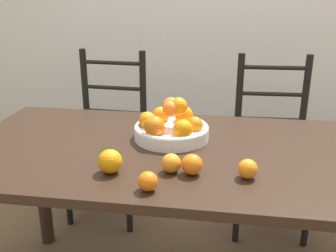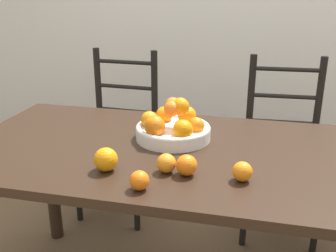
{
  "view_description": "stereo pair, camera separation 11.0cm",
  "coord_description": "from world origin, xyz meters",
  "px_view_note": "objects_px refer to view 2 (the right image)",
  "views": [
    {
      "loc": [
        0.12,
        -1.41,
        1.38
      ],
      "look_at": [
        -0.1,
        0.01,
        0.86
      ],
      "focal_mm": 42.0,
      "sensor_mm": 36.0,
      "label": 1
    },
    {
      "loc": [
        0.23,
        -1.39,
        1.38
      ],
      "look_at": [
        -0.1,
        0.01,
        0.86
      ],
      "focal_mm": 42.0,
      "sensor_mm": 36.0,
      "label": 2
    }
  ],
  "objects_px": {
    "fruit_bowl": "(173,127)",
    "orange_loose_4": "(139,180)",
    "chair_left": "(119,139)",
    "orange_loose_3": "(106,159)",
    "orange_loose_2": "(242,172)",
    "chair_right": "(281,154)",
    "orange_loose_1": "(166,163)",
    "orange_loose_0": "(187,165)"
  },
  "relations": [
    {
      "from": "orange_loose_0",
      "to": "orange_loose_4",
      "type": "distance_m",
      "value": 0.18
    },
    {
      "from": "fruit_bowl",
      "to": "chair_right",
      "type": "relative_size",
      "value": 0.31
    },
    {
      "from": "fruit_bowl",
      "to": "orange_loose_4",
      "type": "relative_size",
      "value": 4.95
    },
    {
      "from": "orange_loose_3",
      "to": "chair_right",
      "type": "xyz_separation_m",
      "value": [
        0.65,
        1.0,
        -0.35
      ]
    },
    {
      "from": "chair_right",
      "to": "chair_left",
      "type": "bearing_deg",
      "value": 177.28
    },
    {
      "from": "orange_loose_2",
      "to": "orange_loose_3",
      "type": "height_order",
      "value": "orange_loose_3"
    },
    {
      "from": "orange_loose_4",
      "to": "fruit_bowl",
      "type": "bearing_deg",
      "value": 88.99
    },
    {
      "from": "orange_loose_4",
      "to": "chair_left",
      "type": "xyz_separation_m",
      "value": [
        -0.48,
        1.1,
        -0.34
      ]
    },
    {
      "from": "orange_loose_2",
      "to": "chair_left",
      "type": "xyz_separation_m",
      "value": [
        -0.79,
        0.97,
        -0.34
      ]
    },
    {
      "from": "orange_loose_4",
      "to": "chair_right",
      "type": "distance_m",
      "value": 1.25
    },
    {
      "from": "chair_left",
      "to": "chair_right",
      "type": "bearing_deg",
      "value": 2.78
    },
    {
      "from": "fruit_bowl",
      "to": "chair_left",
      "type": "distance_m",
      "value": 0.89
    },
    {
      "from": "orange_loose_2",
      "to": "orange_loose_4",
      "type": "height_order",
      "value": "orange_loose_2"
    },
    {
      "from": "fruit_bowl",
      "to": "orange_loose_4",
      "type": "bearing_deg",
      "value": -91.01
    },
    {
      "from": "orange_loose_0",
      "to": "orange_loose_2",
      "type": "xyz_separation_m",
      "value": [
        0.18,
        0.0,
        -0.0
      ]
    },
    {
      "from": "chair_left",
      "to": "orange_loose_0",
      "type": "bearing_deg",
      "value": -55.21
    },
    {
      "from": "fruit_bowl",
      "to": "orange_loose_2",
      "type": "xyz_separation_m",
      "value": [
        0.3,
        -0.31,
        -0.02
      ]
    },
    {
      "from": "orange_loose_2",
      "to": "orange_loose_1",
      "type": "bearing_deg",
      "value": 178.98
    },
    {
      "from": "fruit_bowl",
      "to": "orange_loose_4",
      "type": "xyz_separation_m",
      "value": [
        -0.01,
        -0.45,
        -0.02
      ]
    },
    {
      "from": "fruit_bowl",
      "to": "chair_left",
      "type": "xyz_separation_m",
      "value": [
        -0.49,
        0.65,
        -0.36
      ]
    },
    {
      "from": "fruit_bowl",
      "to": "chair_right",
      "type": "distance_m",
      "value": 0.89
    },
    {
      "from": "orange_loose_1",
      "to": "orange_loose_4",
      "type": "bearing_deg",
      "value": -111.07
    },
    {
      "from": "orange_loose_4",
      "to": "orange_loose_0",
      "type": "bearing_deg",
      "value": 46.86
    },
    {
      "from": "orange_loose_1",
      "to": "orange_loose_2",
      "type": "relative_size",
      "value": 1.01
    },
    {
      "from": "orange_loose_3",
      "to": "orange_loose_2",
      "type": "bearing_deg",
      "value": 3.87
    },
    {
      "from": "orange_loose_4",
      "to": "chair_right",
      "type": "xyz_separation_m",
      "value": [
        0.5,
        1.1,
        -0.34
      ]
    },
    {
      "from": "orange_loose_1",
      "to": "orange_loose_4",
      "type": "relative_size",
      "value": 1.06
    },
    {
      "from": "fruit_bowl",
      "to": "orange_loose_3",
      "type": "height_order",
      "value": "fruit_bowl"
    },
    {
      "from": "orange_loose_2",
      "to": "orange_loose_4",
      "type": "xyz_separation_m",
      "value": [
        -0.31,
        -0.13,
        -0.0
      ]
    },
    {
      "from": "orange_loose_3",
      "to": "orange_loose_1",
      "type": "bearing_deg",
      "value": 9.91
    },
    {
      "from": "chair_left",
      "to": "orange_loose_3",
      "type": "bearing_deg",
      "value": -69.0
    },
    {
      "from": "orange_loose_2",
      "to": "orange_loose_3",
      "type": "bearing_deg",
      "value": -176.13
    },
    {
      "from": "orange_loose_0",
      "to": "orange_loose_3",
      "type": "height_order",
      "value": "orange_loose_3"
    },
    {
      "from": "orange_loose_1",
      "to": "orange_loose_2",
      "type": "xyz_separation_m",
      "value": [
        0.26,
        -0.0,
        -0.0
      ]
    },
    {
      "from": "orange_loose_1",
      "to": "orange_loose_0",
      "type": "bearing_deg",
      "value": -3.72
    },
    {
      "from": "orange_loose_3",
      "to": "orange_loose_4",
      "type": "relative_size",
      "value": 1.32
    },
    {
      "from": "orange_loose_0",
      "to": "orange_loose_2",
      "type": "bearing_deg",
      "value": 0.03
    },
    {
      "from": "fruit_bowl",
      "to": "orange_loose_2",
      "type": "height_order",
      "value": "fruit_bowl"
    },
    {
      "from": "fruit_bowl",
      "to": "orange_loose_2",
      "type": "distance_m",
      "value": 0.43
    },
    {
      "from": "fruit_bowl",
      "to": "orange_loose_0",
      "type": "height_order",
      "value": "fruit_bowl"
    },
    {
      "from": "orange_loose_3",
      "to": "orange_loose_4",
      "type": "distance_m",
      "value": 0.18
    },
    {
      "from": "orange_loose_3",
      "to": "chair_right",
      "type": "distance_m",
      "value": 1.24
    }
  ]
}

